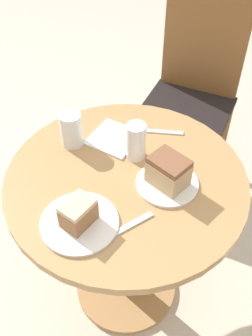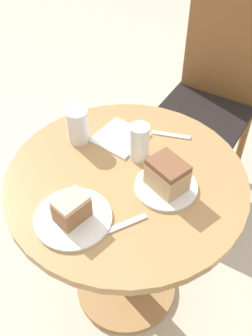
% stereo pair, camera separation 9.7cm
% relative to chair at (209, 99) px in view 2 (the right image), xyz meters
% --- Properties ---
extents(ground_plane, '(8.00, 8.00, 0.00)m').
position_rel_chair_xyz_m(ground_plane, '(-0.12, -0.78, -0.52)').
color(ground_plane, beige).
extents(table, '(0.77, 0.77, 0.71)m').
position_rel_chair_xyz_m(table, '(-0.12, -0.78, -0.00)').
color(table, tan).
rests_on(table, ground_plane).
extents(chair, '(0.48, 0.48, 1.00)m').
position_rel_chair_xyz_m(chair, '(0.00, 0.00, 0.00)').
color(chair, brown).
rests_on(chair, ground_plane).
extents(plate_near, '(0.22, 0.22, 0.01)m').
position_rel_chair_xyz_m(plate_near, '(-0.21, -0.99, 0.20)').
color(plate_near, white).
rests_on(plate_near, table).
extents(plate_far, '(0.19, 0.19, 0.01)m').
position_rel_chair_xyz_m(plate_far, '(0.01, -0.78, 0.20)').
color(plate_far, white).
rests_on(plate_far, table).
extents(cake_slice_near, '(0.10, 0.11, 0.08)m').
position_rel_chair_xyz_m(cake_slice_near, '(-0.21, -0.99, 0.24)').
color(cake_slice_near, '#9E6B42').
rests_on(cake_slice_near, plate_near).
extents(cake_slice_far, '(0.14, 0.13, 0.10)m').
position_rel_chair_xyz_m(cake_slice_far, '(0.01, -0.78, 0.25)').
color(cake_slice_far, tan).
rests_on(cake_slice_far, plate_far).
extents(glass_lemonade, '(0.07, 0.07, 0.12)m').
position_rel_chair_xyz_m(glass_lemonade, '(-0.34, -0.67, 0.25)').
color(glass_lemonade, beige).
rests_on(glass_lemonade, table).
extents(glass_water, '(0.06, 0.06, 0.13)m').
position_rel_chair_xyz_m(glass_water, '(-0.12, -0.68, 0.25)').
color(glass_water, silver).
rests_on(glass_water, table).
extents(napkin_stack, '(0.19, 0.19, 0.01)m').
position_rel_chair_xyz_m(napkin_stack, '(-0.21, -0.62, 0.20)').
color(napkin_stack, white).
rests_on(napkin_stack, table).
extents(fork, '(0.13, 0.14, 0.00)m').
position_rel_chair_xyz_m(fork, '(-0.07, -0.97, 0.20)').
color(fork, silver).
rests_on(fork, table).
extents(spoon, '(0.14, 0.04, 0.00)m').
position_rel_chair_xyz_m(spoon, '(-0.05, -0.54, 0.20)').
color(spoon, silver).
rests_on(spoon, table).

